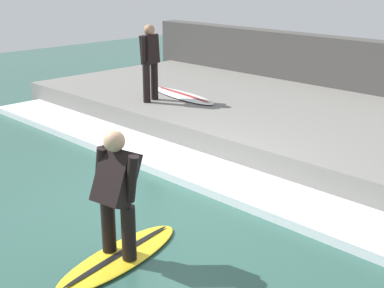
# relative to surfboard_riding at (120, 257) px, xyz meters

# --- Properties ---
(ground_plane) EXTENTS (28.00, 28.00, 0.00)m
(ground_plane) POSITION_rel_surfboard_riding_xyz_m (1.30, 0.76, -0.03)
(ground_plane) COLOR #2D564C
(concrete_ledge) EXTENTS (4.40, 12.70, 0.47)m
(concrete_ledge) POSITION_rel_surfboard_riding_xyz_m (5.09, 0.76, 0.20)
(concrete_ledge) COLOR slate
(concrete_ledge) RESTS_ON ground_plane
(wave_foam_crest) EXTENTS (1.02, 12.07, 0.12)m
(wave_foam_crest) POSITION_rel_surfboard_riding_xyz_m (2.38, 0.76, 0.03)
(wave_foam_crest) COLOR silver
(wave_foam_crest) RESTS_ON ground_plane
(surfboard_riding) EXTENTS (1.81, 0.82, 0.07)m
(surfboard_riding) POSITION_rel_surfboard_riding_xyz_m (0.00, 0.00, 0.00)
(surfboard_riding) COLOR yellow
(surfboard_riding) RESTS_ON ground_plane
(surfer_riding) EXTENTS (0.50, 0.63, 1.40)m
(surfer_riding) POSITION_rel_surfboard_riding_xyz_m (0.00, -0.00, 0.80)
(surfer_riding) COLOR black
(surfer_riding) RESTS_ON surfboard_riding
(surfer_waiting_far) EXTENTS (0.50, 0.33, 1.50)m
(surfer_waiting_far) POSITION_rel_surfboard_riding_xyz_m (3.71, 3.79, 1.28)
(surfer_waiting_far) COLOR black
(surfer_waiting_far) RESTS_ON concrete_ledge
(surfboard_waiting_far) EXTENTS (0.77, 1.99, 0.07)m
(surfboard_waiting_far) POSITION_rel_surfboard_riding_xyz_m (4.39, 3.58, 0.47)
(surfboard_waiting_far) COLOR white
(surfboard_waiting_far) RESTS_ON concrete_ledge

